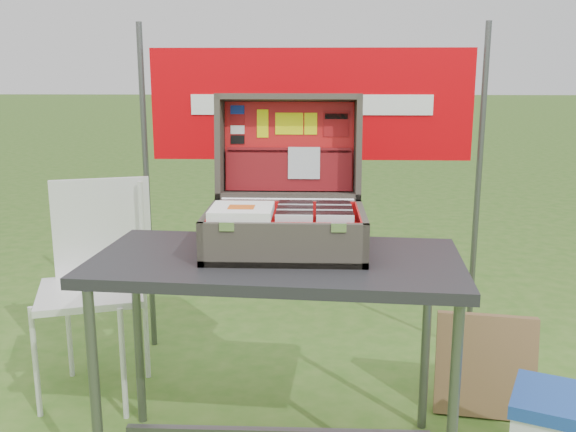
{
  "coord_description": "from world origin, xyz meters",
  "views": [
    {
      "loc": [
        0.01,
        -2.14,
        1.46
      ],
      "look_at": [
        -0.08,
        0.1,
        0.95
      ],
      "focal_mm": 40.0,
      "sensor_mm": 36.0,
      "label": 1
    }
  ],
  "objects_px": {
    "table": "(277,362)",
    "chair": "(91,295)",
    "suitcase": "(286,174)",
    "cardboard_box": "(485,365)"
  },
  "relations": [
    {
      "from": "chair",
      "to": "table",
      "type": "bearing_deg",
      "value": -46.73
    },
    {
      "from": "cardboard_box",
      "to": "chair",
      "type": "bearing_deg",
      "value": -173.25
    },
    {
      "from": "chair",
      "to": "cardboard_box",
      "type": "relative_size",
      "value": 2.22
    },
    {
      "from": "cardboard_box",
      "to": "suitcase",
      "type": "bearing_deg",
      "value": -152.64
    },
    {
      "from": "table",
      "to": "suitcase",
      "type": "xyz_separation_m",
      "value": [
        0.03,
        0.12,
        0.69
      ]
    },
    {
      "from": "table",
      "to": "suitcase",
      "type": "height_order",
      "value": "suitcase"
    },
    {
      "from": "table",
      "to": "chair",
      "type": "distance_m",
      "value": 0.99
    },
    {
      "from": "suitcase",
      "to": "cardboard_box",
      "type": "distance_m",
      "value": 1.25
    },
    {
      "from": "suitcase",
      "to": "cardboard_box",
      "type": "height_order",
      "value": "suitcase"
    },
    {
      "from": "chair",
      "to": "cardboard_box",
      "type": "bearing_deg",
      "value": -20.32
    }
  ]
}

